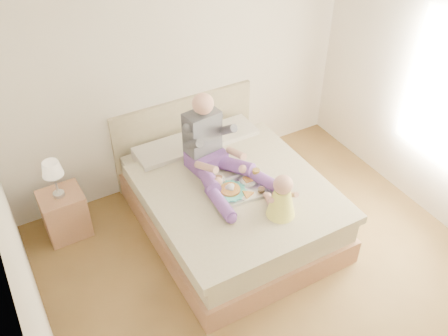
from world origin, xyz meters
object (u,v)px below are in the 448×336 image
tray (240,187)px  baby (281,199)px  bed (227,199)px  nightstand (65,214)px  adult (213,152)px

tray → baby: size_ratio=1.21×
bed → tray: size_ratio=4.07×
bed → tray: (0.01, -0.22, 0.33)m
nightstand → adult: adult is taller
bed → nightstand: size_ratio=4.21×
tray → bed: bearing=97.8°
baby → bed: bearing=115.6°
bed → baby: 0.85m
nightstand → tray: bearing=-30.8°
nightstand → adult: 1.66m
nightstand → adult: (1.46, -0.52, 0.60)m
bed → adult: size_ratio=2.02×
adult → baby: size_ratio=2.43×
tray → baby: bearing=-66.8°
bed → tray: bed is taller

